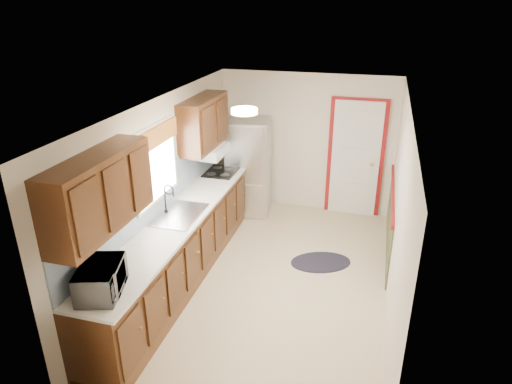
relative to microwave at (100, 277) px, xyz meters
The scene contains 8 objects.
room_shell 2.29m from the microwave, 58.39° to the left, with size 3.20×5.20×2.52m.
kitchen_run 1.69m from the microwave, 91.22° to the left, with size 0.63×4.00×2.20m.
back_wall_trim 4.71m from the microwave, 62.21° to the left, with size 1.12×2.30×2.08m.
ceiling_fixture 2.32m from the microwave, 62.78° to the left, with size 0.30×0.30×0.06m, color #FFD88C.
microwave is the anchor object (origin of this frame).
refrigerator 4.02m from the microwave, 85.78° to the left, with size 0.77×0.74×1.67m.
rug 3.34m from the microwave, 55.77° to the left, with size 0.87×0.56×0.01m, color black.
cooktop 3.35m from the microwave, 89.83° to the left, with size 0.48×0.57×0.02m, color black.
Camera 1 is at (1.18, -5.04, 3.55)m, focal length 32.00 mm.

